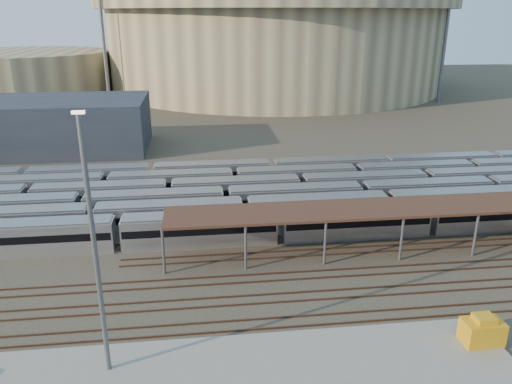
% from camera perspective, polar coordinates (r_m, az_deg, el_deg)
% --- Properties ---
extents(ground, '(420.00, 420.00, 0.00)m').
position_cam_1_polar(ground, '(52.85, -1.65, -9.45)').
color(ground, '#383026').
rests_on(ground, ground).
extents(apron, '(50.00, 9.00, 0.20)m').
position_cam_1_polar(apron, '(40.24, -7.08, -20.10)').
color(apron, gray).
rests_on(apron, ground).
extents(subway_trains, '(127.80, 23.90, 3.60)m').
position_cam_1_polar(subway_trains, '(68.97, -2.14, -0.60)').
color(subway_trains, silver).
rests_on(subway_trains, ground).
extents(inspection_shed, '(60.30, 6.00, 5.30)m').
position_cam_1_polar(inspection_shed, '(60.06, 19.32, -1.67)').
color(inspection_shed, '#5C5D61').
rests_on(inspection_shed, ground).
extents(empty_tracks, '(170.00, 9.62, 0.18)m').
position_cam_1_polar(empty_tracks, '(48.52, -1.08, -12.23)').
color(empty_tracks, '#4C3323').
rests_on(empty_tracks, ground).
extents(stadium, '(124.00, 124.00, 32.50)m').
position_cam_1_polar(stadium, '(188.43, 2.06, 16.94)').
color(stadium, tan).
rests_on(stadium, ground).
extents(secondary_arena, '(56.00, 56.00, 14.00)m').
position_cam_1_polar(secondary_arena, '(185.58, -25.01, 12.19)').
color(secondary_arena, tan).
rests_on(secondary_arena, ground).
extents(service_building, '(42.00, 20.00, 10.00)m').
position_cam_1_polar(service_building, '(107.61, -23.66, 6.99)').
color(service_building, '#1E232D').
rests_on(service_building, ground).
extents(floodlight_0, '(4.00, 1.00, 38.40)m').
position_cam_1_polar(floodlight_0, '(158.17, -17.12, 17.10)').
color(floodlight_0, '#5C5D61').
rests_on(floodlight_0, ground).
extents(floodlight_2, '(4.00, 1.00, 38.40)m').
position_cam_1_polar(floodlight_2, '(163.74, 20.92, 16.77)').
color(floodlight_2, '#5C5D61').
rests_on(floodlight_2, ground).
extents(floodlight_3, '(4.00, 1.00, 38.40)m').
position_cam_1_polar(floodlight_3, '(206.09, -9.01, 18.14)').
color(floodlight_3, '#5C5D61').
rests_on(floodlight_3, ground).
extents(yard_light_pole, '(0.81, 0.36, 19.80)m').
position_cam_1_polar(yard_light_pole, '(36.75, -17.93, -6.42)').
color(yard_light_pole, '#5C5D61').
rests_on(yard_light_pole, apron).
extents(yellow_equipment, '(3.24, 2.06, 2.01)m').
position_cam_1_polar(yellow_equipment, '(46.29, 24.42, -14.34)').
color(yellow_equipment, '#C38712').
rests_on(yellow_equipment, apron).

